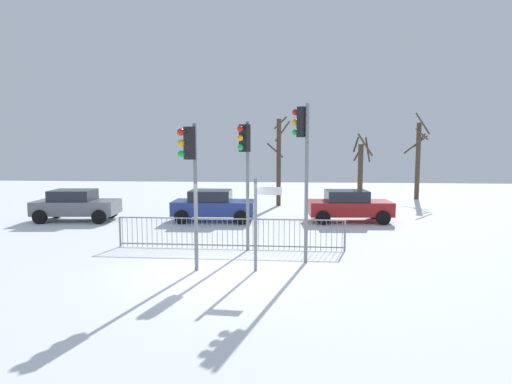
{
  "coord_description": "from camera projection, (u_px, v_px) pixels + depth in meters",
  "views": [
    {
      "loc": [
        1.98,
        -12.1,
        3.59
      ],
      "look_at": [
        0.92,
        2.55,
        2.01
      ],
      "focal_mm": 30.92,
      "sensor_mm": 36.0,
      "label": 1
    }
  ],
  "objects": [
    {
      "name": "traffic_light_foreground_left",
      "position": [
        303.0,
        147.0,
        13.17
      ],
      "size": [
        0.5,
        0.43,
        4.81
      ],
      "rotation": [
        0.0,
        0.0,
        0.99
      ],
      "color": "slate",
      "rests_on": "ground"
    },
    {
      "name": "bare_tree_left",
      "position": [
        279.0,
        160.0,
        25.76
      ],
      "size": [
        1.38,
        1.39,
        5.25
      ],
      "color": "#473828",
      "rests_on": "ground"
    },
    {
      "name": "pedestrian_guard_railing",
      "position": [
        230.0,
        233.0,
        15.19
      ],
      "size": [
        7.9,
        0.17,
        1.07
      ],
      "rotation": [
        0.0,
        0.0,
        -0.01
      ],
      "color": "slate",
      "rests_on": "ground"
    },
    {
      "name": "ground_plane",
      "position": [
        217.0,
        271.0,
        12.52
      ],
      "size": [
        60.0,
        60.0,
        0.0
      ],
      "primitive_type": "plane",
      "color": "white"
    },
    {
      "name": "bare_tree_right",
      "position": [
        361.0,
        167.0,
        30.43
      ],
      "size": [
        1.38,
        1.38,
        4.36
      ],
      "color": "#473828",
      "rests_on": "ground"
    },
    {
      "name": "bare_tree_centre",
      "position": [
        418.0,
        158.0,
        28.89
      ],
      "size": [
        1.55,
        1.43,
        5.63
      ],
      "color": "#473828",
      "rests_on": "ground"
    },
    {
      "name": "car_grey_trailing",
      "position": [
        76.0,
        205.0,
        20.82
      ],
      "size": [
        3.91,
        2.15,
        1.47
      ],
      "rotation": [
        0.0,
        0.0,
        0.07
      ],
      "color": "slate",
      "rests_on": "ground"
    },
    {
      "name": "traffic_light_rear_right",
      "position": [
        190.0,
        164.0,
        12.23
      ],
      "size": [
        0.49,
        0.44,
        4.18
      ],
      "rotation": [
        0.0,
        0.0,
        2.21
      ],
      "color": "slate",
      "rests_on": "ground"
    },
    {
      "name": "direction_sign_post",
      "position": [
        258.0,
        219.0,
        12.42
      ],
      "size": [
        0.79,
        0.11,
        2.65
      ],
      "rotation": [
        0.0,
        0.0,
        -0.07
      ],
      "color": "slate",
      "rests_on": "ground"
    },
    {
      "name": "car_red_far",
      "position": [
        349.0,
        205.0,
        20.59
      ],
      "size": [
        3.9,
        2.13,
        1.47
      ],
      "rotation": [
        0.0,
        0.0,
        0.06
      ],
      "color": "maroon",
      "rests_on": "ground"
    },
    {
      "name": "car_blue_near",
      "position": [
        213.0,
        205.0,
        20.71
      ],
      "size": [
        3.83,
        1.97,
        1.47
      ],
      "rotation": [
        0.0,
        0.0,
        0.02
      ],
      "color": "navy",
      "rests_on": "ground"
    },
    {
      "name": "traffic_light_rear_left",
      "position": [
        245.0,
        157.0,
        14.61
      ],
      "size": [
        0.42,
        0.51,
        4.35
      ],
      "rotation": [
        0.0,
        0.0,
        2.62
      ],
      "color": "slate",
      "rests_on": "ground"
    }
  ]
}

